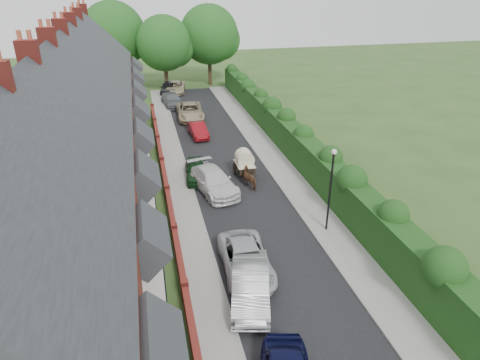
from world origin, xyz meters
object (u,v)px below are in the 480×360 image
object	(u,v)px
car_silver_b	(246,260)
car_grey	(172,100)
car_silver_a	(250,285)
horse_cart	(244,162)
car_white	(213,181)
lamppost	(331,180)
car_beige	(190,111)
car_black	(168,87)
car_red	(198,130)
horse	(251,178)
car_green	(197,170)

from	to	relation	value
car_silver_b	car_grey	distance (m)	31.21
car_silver_a	horse_cart	world-z (taller)	horse_cart
car_white	horse_cart	distance (m)	3.21
horse_cart	car_white	bearing A→B (deg)	-146.44
lamppost	car_silver_a	bearing A→B (deg)	-141.62
car_beige	car_grey	size ratio (longest dim) A/B	1.17
car_silver_b	car_grey	bearing A→B (deg)	93.70
car_beige	car_black	xyz separation A→B (m)	(-1.40, 11.20, -0.06)
car_red	car_black	world-z (taller)	car_black
car_black	horse	xyz separation A→B (m)	(3.50, -28.06, -0.01)
car_silver_b	car_grey	size ratio (longest dim) A/B	1.05
car_silver_b	car_black	bearing A→B (deg)	93.46
car_green	car_black	world-z (taller)	car_black
car_black	car_grey	bearing A→B (deg)	-79.34
car_green	car_black	size ratio (longest dim) A/B	0.95
car_beige	horse_cart	bearing A→B (deg)	-79.50
lamppost	car_green	world-z (taller)	lamppost
car_white	car_grey	size ratio (longest dim) A/B	1.11
car_silver_b	car_red	xyz separation A→B (m)	(0.51, 20.40, -0.06)
car_silver_b	car_beige	distance (m)	26.01
car_white	horse_cart	world-z (taller)	horse_cart
lamppost	horse	xyz separation A→B (m)	(-2.90, 6.54, -2.59)
car_grey	car_white	bearing A→B (deg)	-94.74
car_white	car_red	xyz separation A→B (m)	(0.55, 11.20, -0.14)
car_silver_a	car_red	size ratio (longest dim) A/B	1.23
car_silver_b	car_white	bearing A→B (deg)	92.33
lamppost	car_black	bearing A→B (deg)	100.48
lamppost	horse_cart	xyz separation A→B (m)	(-2.90, 8.36, -2.09)
car_white	car_black	bearing A→B (deg)	78.13
lamppost	car_green	distance (m)	11.19
lamppost	car_black	xyz separation A→B (m)	(-6.40, 34.60, -2.58)
lamppost	car_grey	bearing A→B (deg)	102.59
car_white	car_green	world-z (taller)	car_white
lamppost	car_beige	bearing A→B (deg)	102.06
lamppost	car_red	size ratio (longest dim) A/B	1.33
lamppost	car_beige	world-z (taller)	lamppost
horse	car_grey	bearing A→B (deg)	-103.91
car_silver_a	car_white	size ratio (longest dim) A/B	0.89
car_beige	horse	bearing A→B (deg)	-80.34
car_red	car_grey	bearing A→B (deg)	93.31
car_grey	horse_cart	size ratio (longest dim) A/B	1.64
car_beige	car_grey	bearing A→B (deg)	107.52
car_silver_a	car_green	size ratio (longest dim) A/B	1.18
car_green	car_beige	distance (m)	14.67
lamppost	car_silver_b	bearing A→B (deg)	-154.76
horse_cart	car_black	bearing A→B (deg)	97.59
lamppost	car_silver_b	size ratio (longest dim) A/B	1.02
car_white	car_black	world-z (taller)	car_white
horse_cart	car_green	bearing A→B (deg)	172.91
lamppost	car_beige	size ratio (longest dim) A/B	0.91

